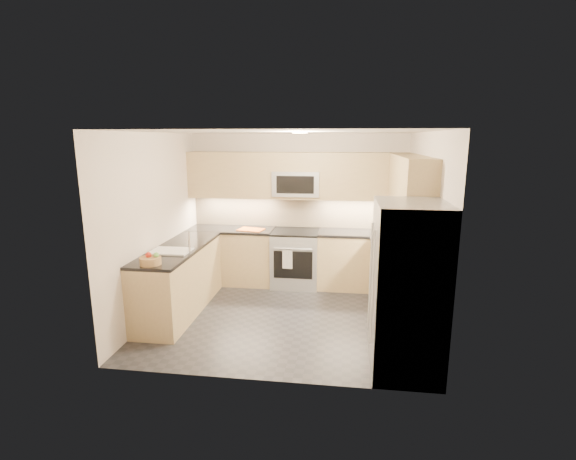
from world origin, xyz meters
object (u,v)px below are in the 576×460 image
object	(u,v)px
microwave	(297,183)
refrigerator	(408,288)
utensil_bowl	(393,230)
gas_range	(295,259)
cutting_board	(251,230)
fruit_basket	(150,261)

from	to	relation	value
microwave	refrigerator	world-z (taller)	microwave
microwave	utensil_bowl	size ratio (longest dim) A/B	2.98
gas_range	cutting_board	size ratio (longest dim) A/B	2.25
cutting_board	fruit_basket	size ratio (longest dim) A/B	1.60
refrigerator	microwave	bearing A→B (deg)	119.62
microwave	utensil_bowl	world-z (taller)	microwave
utensil_bowl	cutting_board	world-z (taller)	utensil_bowl
microwave	cutting_board	bearing A→B (deg)	-166.39
gas_range	utensil_bowl	xyz separation A→B (m)	(1.55, -0.11, 0.56)
cutting_board	utensil_bowl	bearing A→B (deg)	-1.30
utensil_bowl	fruit_basket	world-z (taller)	utensil_bowl
utensil_bowl	fruit_basket	size ratio (longest dim) A/B	1.01
utensil_bowl	fruit_basket	distance (m)	3.65
utensil_bowl	gas_range	bearing A→B (deg)	176.12
refrigerator	fruit_basket	xyz separation A→B (m)	(-2.95, 0.32, 0.09)
gas_range	utensil_bowl	size ratio (longest dim) A/B	3.57
gas_range	cutting_board	world-z (taller)	cutting_board
gas_range	refrigerator	bearing A→B (deg)	-59.12
microwave	cutting_board	distance (m)	1.07
refrigerator	cutting_board	xyz separation A→B (m)	(-2.19, 2.37, 0.05)
fruit_basket	cutting_board	bearing A→B (deg)	69.53
microwave	fruit_basket	xyz separation A→B (m)	(-1.50, -2.23, -0.71)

